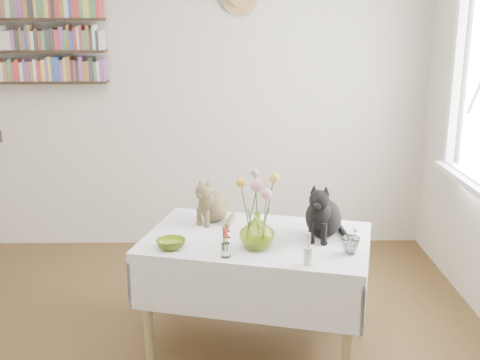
{
  "coord_description": "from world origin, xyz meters",
  "views": [
    {
      "loc": [
        0.36,
        -2.67,
        1.92
      ],
      "look_at": [
        0.42,
        0.48,
        1.05
      ],
      "focal_mm": 45.0,
      "sensor_mm": 36.0,
      "label": 1
    }
  ],
  "objects_px": {
    "black_cat": "(324,208)",
    "dining_table": "(257,264)",
    "flower_vase": "(257,231)",
    "bookshelf_unit": "(39,24)",
    "tabby_cat": "(214,198)"
  },
  "relations": [
    {
      "from": "black_cat",
      "to": "dining_table",
      "type": "bearing_deg",
      "value": -155.92
    },
    {
      "from": "dining_table",
      "to": "black_cat",
      "type": "bearing_deg",
      "value": 2.5
    },
    {
      "from": "black_cat",
      "to": "flower_vase",
      "type": "relative_size",
      "value": 1.68
    },
    {
      "from": "black_cat",
      "to": "flower_vase",
      "type": "height_order",
      "value": "black_cat"
    },
    {
      "from": "dining_table",
      "to": "flower_vase",
      "type": "distance_m",
      "value": 0.32
    },
    {
      "from": "bookshelf_unit",
      "to": "black_cat",
      "type": "bearing_deg",
      "value": -38.01
    },
    {
      "from": "tabby_cat",
      "to": "flower_vase",
      "type": "distance_m",
      "value": 0.53
    },
    {
      "from": "dining_table",
      "to": "tabby_cat",
      "type": "xyz_separation_m",
      "value": [
        -0.25,
        0.29,
        0.31
      ]
    },
    {
      "from": "flower_vase",
      "to": "black_cat",
      "type": "bearing_deg",
      "value": 25.71
    },
    {
      "from": "black_cat",
      "to": "bookshelf_unit",
      "type": "height_order",
      "value": "bookshelf_unit"
    },
    {
      "from": "tabby_cat",
      "to": "bookshelf_unit",
      "type": "distance_m",
      "value": 2.14
    },
    {
      "from": "tabby_cat",
      "to": "black_cat",
      "type": "xyz_separation_m",
      "value": [
        0.63,
        -0.28,
        0.02
      ]
    },
    {
      "from": "dining_table",
      "to": "bookshelf_unit",
      "type": "relative_size",
      "value": 1.44
    },
    {
      "from": "black_cat",
      "to": "flower_vase",
      "type": "xyz_separation_m",
      "value": [
        -0.39,
        -0.19,
        -0.07
      ]
    },
    {
      "from": "dining_table",
      "to": "bookshelf_unit",
      "type": "bearing_deg",
      "value": 135.69
    }
  ]
}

